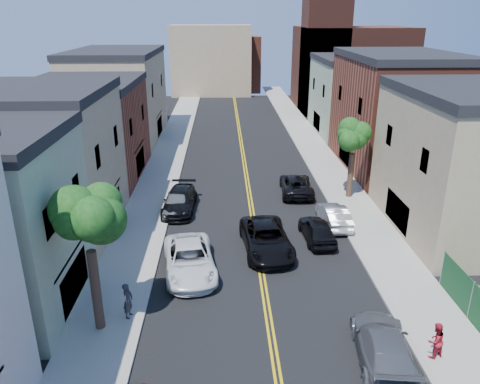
{
  "coord_description": "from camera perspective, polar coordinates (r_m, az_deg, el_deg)",
  "views": [
    {
      "loc": [
        -2.09,
        -4.13,
        13.74
      ],
      "look_at": [
        -0.93,
        26.4,
        2.0
      ],
      "focal_mm": 34.72,
      "sensor_mm": 36.0,
      "label": 1
    }
  ],
  "objects": [
    {
      "name": "backdrop_left",
      "position": [
        86.49,
        -3.57,
        15.85
      ],
      "size": [
        14.0,
        8.0,
        12.0
      ],
      "primitive_type": "cube",
      "color": "#998466",
      "rests_on": "ground"
    },
    {
      "name": "sidewalk_left",
      "position": [
        46.56,
        -9.27,
        3.68
      ],
      "size": [
        3.2,
        100.0,
        0.15
      ],
      "primitive_type": "cube",
      "color": "gray",
      "rests_on": "ground"
    },
    {
      "name": "bldg_left_tan_near",
      "position": [
        32.79,
        -23.4,
        2.89
      ],
      "size": [
        9.0,
        10.0,
        9.0
      ],
      "primitive_type": "cube",
      "color": "#998466",
      "rests_on": "ground"
    },
    {
      "name": "black_car_right",
      "position": [
        30.39,
        9.46,
        -4.59
      ],
      "size": [
        2.04,
        4.5,
        1.5
      ],
      "primitive_type": "imported",
      "rotation": [
        0.0,
        0.0,
        3.21
      ],
      "color": "black",
      "rests_on": "ground"
    },
    {
      "name": "dark_car_right_far",
      "position": [
        38.02,
        6.94,
        0.88
      ],
      "size": [
        2.77,
        5.51,
        1.49
      ],
      "primitive_type": "imported",
      "rotation": [
        0.0,
        0.0,
        3.09
      ],
      "color": "black",
      "rests_on": "ground"
    },
    {
      "name": "white_pickup",
      "position": [
        26.52,
        -6.22,
        -8.27
      ],
      "size": [
        3.52,
        6.23,
        1.64
      ],
      "primitive_type": "imported",
      "rotation": [
        0.0,
        0.0,
        0.14
      ],
      "color": "white",
      "rests_on": "ground"
    },
    {
      "name": "tree_left_mid",
      "position": [
        20.33,
        -18.55,
        -0.73
      ],
      "size": [
        5.2,
        5.2,
        9.29
      ],
      "color": "#38251C",
      "rests_on": "sidewalk_left"
    },
    {
      "name": "curb_left",
      "position": [
        46.37,
        -7.12,
        3.72
      ],
      "size": [
        0.3,
        100.0,
        0.15
      ],
      "primitive_type": "cube",
      "color": "gray",
      "rests_on": "ground"
    },
    {
      "name": "black_car_left",
      "position": [
        34.71,
        -7.42,
        -1.06
      ],
      "size": [
        2.52,
        5.59,
        1.59
      ],
      "primitive_type": "imported",
      "rotation": [
        0.0,
        0.0,
        -0.06
      ],
      "color": "black",
      "rests_on": "ground"
    },
    {
      "name": "church",
      "position": [
        73.83,
        12.75,
        15.49
      ],
      "size": [
        16.2,
        14.2,
        22.6
      ],
      "color": "#4C2319",
      "rests_on": "ground"
    },
    {
      "name": "grey_car_left",
      "position": [
        34.48,
        -7.69,
        -1.21
      ],
      "size": [
        2.03,
        4.77,
        1.61
      ],
      "primitive_type": "imported",
      "rotation": [
        0.0,
        0.0,
        -0.03
      ],
      "color": "slate",
      "rests_on": "ground"
    },
    {
      "name": "backdrop_center",
      "position": [
        90.57,
        -0.88,
        15.49
      ],
      "size": [
        10.0,
        8.0,
        10.0
      ],
      "primitive_type": "cube",
      "color": "brown",
      "rests_on": "ground"
    },
    {
      "name": "bldg_left_tan_far",
      "position": [
        56.14,
        -14.68,
        11.14
      ],
      "size": [
        9.0,
        16.0,
        9.5
      ],
      "primitive_type": "cube",
      "color": "#998466",
      "rests_on": "ground"
    },
    {
      "name": "sidewalk_right",
      "position": [
        47.26,
        10.14,
        3.88
      ],
      "size": [
        3.2,
        100.0,
        0.15
      ],
      "primitive_type": "cube",
      "color": "gray",
      "rests_on": "ground"
    },
    {
      "name": "silver_car_right",
      "position": [
        32.72,
        11.44,
        -2.85
      ],
      "size": [
        1.77,
        4.5,
        1.46
      ],
      "primitive_type": "imported",
      "rotation": [
        0.0,
        0.0,
        3.19
      ],
      "color": "#A6A9AE",
      "rests_on": "ground"
    },
    {
      "name": "grey_car_right",
      "position": [
        21.23,
        17.25,
        -17.7
      ],
      "size": [
        2.84,
        5.64,
        1.57
      ],
      "primitive_type": "imported",
      "rotation": [
        0.0,
        0.0,
        3.02
      ],
      "color": "#53545A",
      "rests_on": "ground"
    },
    {
      "name": "curb_right",
      "position": [
        46.92,
        8.05,
        3.88
      ],
      "size": [
        0.3,
        100.0,
        0.15
      ],
      "primitive_type": "cube",
      "color": "gray",
      "rests_on": "ground"
    },
    {
      "name": "bldg_right_palegrn",
      "position": [
        59.15,
        13.9,
        11.19
      ],
      "size": [
        9.0,
        12.0,
        8.5
      ],
      "primitive_type": "cube",
      "color": "gray",
      "rests_on": "ground"
    },
    {
      "name": "pedestrian_right",
      "position": [
        21.96,
        22.9,
        -16.46
      ],
      "size": [
        0.96,
        0.86,
        1.64
      ],
      "primitive_type": "imported",
      "rotation": [
        0.0,
        0.0,
        3.49
      ],
      "color": "#A61925",
      "rests_on": "sidewalk_right"
    },
    {
      "name": "pedestrian_left",
      "position": [
        23.19,
        -13.61,
        -12.84
      ],
      "size": [
        0.56,
        0.73,
        1.79
      ],
      "primitive_type": "imported",
      "rotation": [
        0.0,
        0.0,
        1.36
      ],
      "color": "#282830",
      "rests_on": "sidewalk_left"
    },
    {
      "name": "bldg_right_tan",
      "position": [
        33.7,
        26.49,
        2.86
      ],
      "size": [
        9.0,
        12.0,
        9.0
      ],
      "primitive_type": "cube",
      "color": "#998466",
      "rests_on": "ground"
    },
    {
      "name": "bldg_left_brick",
      "position": [
        42.97,
        -18.34,
        6.86
      ],
      "size": [
        9.0,
        12.0,
        8.0
      ],
      "primitive_type": "cube",
      "color": "brown",
      "rests_on": "ground"
    },
    {
      "name": "black_suv_lane",
      "position": [
        28.66,
        3.26,
        -5.77
      ],
      "size": [
        3.25,
        6.21,
        1.67
      ],
      "primitive_type": "imported",
      "rotation": [
        0.0,
        0.0,
        0.08
      ],
      "color": "black",
      "rests_on": "ground"
    },
    {
      "name": "bldg_right_brick",
      "position": [
        45.94,
        18.61,
        8.97
      ],
      "size": [
        9.0,
        14.0,
        10.0
      ],
      "primitive_type": "cube",
      "color": "brown",
      "rests_on": "ground"
    },
    {
      "name": "tree_right_far",
      "position": [
        36.46,
        13.95,
        7.76
      ],
      "size": [
        4.4,
        4.4,
        8.03
      ],
      "color": "#38251C",
      "rests_on": "sidewalk_right"
    }
  ]
}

